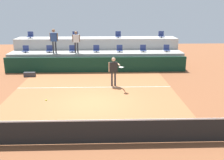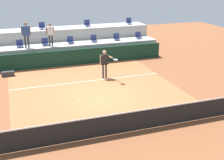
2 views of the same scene
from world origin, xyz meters
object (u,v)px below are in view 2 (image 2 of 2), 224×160
(stadium_chair_lower_mid_right, at_px, (94,39))
(spectator_in_grey, at_px, (50,33))
(stadium_chair_lower_mid_left, at_px, (45,42))
(tennis_player, at_px, (105,61))
(equipment_bag, at_px, (8,74))
(stadium_chair_lower_left, at_px, (20,44))
(stadium_chair_lower_far_right, at_px, (138,36))
(stadium_chair_lower_right, at_px, (117,37))
(tennis_ball, at_px, (74,99))
(stadium_chair_lower_center, at_px, (70,41))
(stadium_chair_upper_far_right, at_px, (129,22))
(stadium_chair_upper_left, at_px, (42,26))
(spectator_leaning_on_rail, at_px, (26,32))
(stadium_chair_upper_right, at_px, (87,24))

(stadium_chair_lower_mid_right, xyz_separation_m, spectator_in_grey, (-3.21, -0.38, 0.74))
(stadium_chair_lower_mid_left, xyz_separation_m, tennis_player, (2.95, -4.60, -0.40))
(spectator_in_grey, distance_m, equipment_bag, 4.13)
(stadium_chair_lower_mid_right, bearing_deg, stadium_chair_lower_left, 180.00)
(tennis_player, bearing_deg, stadium_chair_lower_far_right, 47.50)
(stadium_chair_lower_right, relative_size, tennis_ball, 7.65)
(stadium_chair_lower_center, height_order, tennis_player, stadium_chair_lower_center)
(stadium_chair_lower_left, distance_m, tennis_player, 6.56)
(stadium_chair_lower_left, relative_size, spectator_in_grey, 0.32)
(stadium_chair_lower_mid_left, relative_size, stadium_chair_lower_mid_right, 1.00)
(stadium_chair_upper_far_right, distance_m, equipment_bag, 10.81)
(stadium_chair_lower_mid_left, bearing_deg, stadium_chair_upper_left, 87.90)
(spectator_in_grey, height_order, equipment_bag, spectator_in_grey)
(stadium_chair_lower_right, distance_m, equipment_bag, 8.45)
(stadium_chair_lower_mid_right, height_order, stadium_chair_upper_left, stadium_chair_upper_left)
(stadium_chair_lower_mid_right, bearing_deg, stadium_chair_lower_mid_left, 180.00)
(stadium_chair_upper_far_right, bearing_deg, stadium_chair_lower_mid_right, -152.97)
(stadium_chair_lower_mid_right, bearing_deg, stadium_chair_upper_left, 152.84)
(stadium_chair_lower_left, xyz_separation_m, stadium_chair_lower_center, (3.52, 0.00, 0.00))
(stadium_chair_lower_right, relative_size, stadium_chair_upper_left, 1.00)
(stadium_chair_lower_right, xyz_separation_m, stadium_chair_upper_left, (-5.30, 1.80, 0.85))
(stadium_chair_lower_far_right, distance_m, equipment_bag, 10.17)
(stadium_chair_lower_left, bearing_deg, equipment_bag, -112.48)
(stadium_chair_upper_far_right, bearing_deg, spectator_in_grey, -162.04)
(stadium_chair_lower_mid_right, bearing_deg, tennis_player, -97.76)
(stadium_chair_lower_mid_right, height_order, spectator_in_grey, spectator_in_grey)
(stadium_chair_lower_far_right, relative_size, spectator_in_grey, 0.32)
(stadium_chair_lower_mid_right, bearing_deg, spectator_leaning_on_rail, -175.44)
(stadium_chair_upper_far_right, bearing_deg, stadium_chair_lower_right, -134.00)
(tennis_player, bearing_deg, equipment_bag, 157.63)
(stadium_chair_lower_left, bearing_deg, tennis_player, -44.64)
(stadium_chair_lower_far_right, height_order, tennis_player, stadium_chair_lower_far_right)
(spectator_in_grey, bearing_deg, stadium_chair_lower_far_right, 3.23)
(tennis_ball, bearing_deg, stadium_chair_lower_mid_left, 90.05)
(spectator_in_grey, height_order, tennis_ball, spectator_in_grey)
(tennis_player, xyz_separation_m, spectator_leaning_on_rail, (-4.19, 4.22, 1.26))
(stadium_chair_lower_mid_left, distance_m, tennis_player, 5.48)
(stadium_chair_upper_left, distance_m, tennis_ball, 11.25)
(stadium_chair_lower_mid_left, bearing_deg, stadium_chair_lower_far_right, 0.00)
(tennis_player, distance_m, spectator_leaning_on_rail, 6.08)
(spectator_leaning_on_rail, relative_size, equipment_bag, 2.32)
(stadium_chair_lower_left, bearing_deg, stadium_chair_lower_center, 0.00)
(spectator_in_grey, bearing_deg, stadium_chair_upper_left, 97.85)
(stadium_chair_lower_right, bearing_deg, spectator_leaning_on_rail, -176.68)
(stadium_chair_upper_right, bearing_deg, stadium_chair_lower_right, -44.92)
(stadium_chair_lower_right, relative_size, tennis_player, 0.30)
(stadium_chair_lower_mid_right, relative_size, tennis_ball, 7.65)
(spectator_leaning_on_rail, relative_size, spectator_in_grey, 1.10)
(stadium_chair_lower_far_right, height_order, stadium_chair_upper_far_right, stadium_chair_upper_far_right)
(spectator_in_grey, xyz_separation_m, equipment_bag, (-3.03, -1.91, -2.05))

